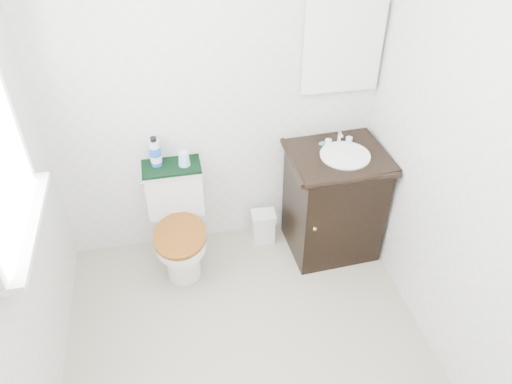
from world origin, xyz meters
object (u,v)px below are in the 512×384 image
object	(u,v)px
cup	(184,159)
mouthwash_bottle	(155,152)
vanity	(334,200)
toilet	(179,225)
trash_bin	(263,226)

from	to	relation	value
cup	mouthwash_bottle	bearing A→B (deg)	168.25
vanity	mouthwash_bottle	xyz separation A→B (m)	(-1.19, 0.22, 0.42)
mouthwash_bottle	vanity	bearing A→B (deg)	-10.31
toilet	cup	distance (m)	0.50
toilet	mouthwash_bottle	bearing A→B (deg)	121.47
toilet	vanity	xyz separation A→B (m)	(1.10, -0.07, 0.10)
toilet	cup	bearing A→B (deg)	51.69
cup	vanity	bearing A→B (deg)	-10.06
vanity	trash_bin	world-z (taller)	vanity
vanity	mouthwash_bottle	size ratio (longest dim) A/B	4.36
vanity	trash_bin	bearing A→B (deg)	162.04
toilet	trash_bin	world-z (taller)	toilet
toilet	trash_bin	distance (m)	0.66
vanity	trash_bin	distance (m)	0.58
toilet	cup	size ratio (longest dim) A/B	7.51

